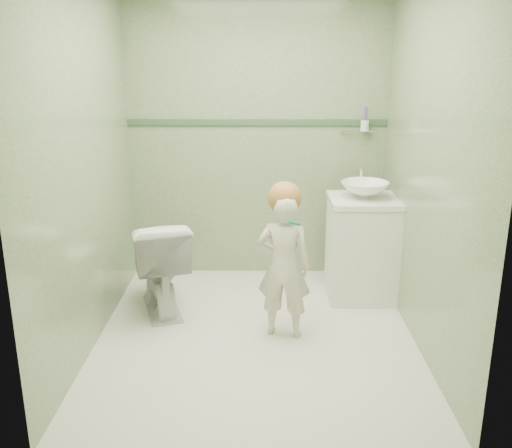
{
  "coord_description": "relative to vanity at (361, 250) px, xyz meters",
  "views": [
    {
      "loc": [
        0.03,
        -3.58,
        1.91
      ],
      "look_at": [
        0.0,
        0.15,
        0.78
      ],
      "focal_mm": 39.72,
      "sensor_mm": 36.0,
      "label": 1
    }
  ],
  "objects": [
    {
      "name": "toilet",
      "position": [
        -1.58,
        -0.26,
        -0.03
      ],
      "size": [
        0.61,
        0.82,
        0.74
      ],
      "primitive_type": "imported",
      "rotation": [
        0.0,
        0.0,
        3.45
      ],
      "color": "white",
      "rests_on": "ground"
    },
    {
      "name": "teal_toothbrush",
      "position": [
        -0.6,
        -0.8,
        0.47
      ],
      "size": [
        0.11,
        0.14,
        0.08
      ],
      "color": "#087C5A",
      "rests_on": "toddler"
    },
    {
      "name": "cup_holder",
      "position": [
        0.05,
        0.48,
        0.93
      ],
      "size": [
        0.26,
        0.07,
        0.21
      ],
      "color": "silver",
      "rests_on": "room_shell"
    },
    {
      "name": "room_shell",
      "position": [
        -0.84,
        -0.7,
        0.8
      ],
      "size": [
        2.5,
        2.54,
        2.4
      ],
      "color": "gray",
      "rests_on": "ground"
    },
    {
      "name": "faucet",
      "position": [
        0.0,
        0.19,
        0.57
      ],
      "size": [
        0.03,
        0.13,
        0.18
      ],
      "color": "silver",
      "rests_on": "counter"
    },
    {
      "name": "ground",
      "position": [
        -0.84,
        -0.7,
        -0.4
      ],
      "size": [
        2.5,
        2.5,
        0.0
      ],
      "primitive_type": "plane",
      "color": "silver",
      "rests_on": "ground"
    },
    {
      "name": "trim_stripe",
      "position": [
        -0.84,
        0.54,
        0.95
      ],
      "size": [
        2.2,
        0.02,
        0.05
      ],
      "primitive_type": "cube",
      "color": "#36543B",
      "rests_on": "room_shell"
    },
    {
      "name": "vanity",
      "position": [
        0.0,
        0.0,
        0.0
      ],
      "size": [
        0.52,
        0.5,
        0.8
      ],
      "primitive_type": "cube",
      "color": "silver",
      "rests_on": "ground"
    },
    {
      "name": "toddler",
      "position": [
        -0.65,
        -0.66,
        0.11
      ],
      "size": [
        0.41,
        0.31,
        1.02
      ],
      "primitive_type": "imported",
      "rotation": [
        0.0,
        0.0,
        2.95
      ],
      "color": "beige",
      "rests_on": "ground"
    },
    {
      "name": "basin",
      "position": [
        0.0,
        0.0,
        0.49
      ],
      "size": [
        0.37,
        0.37,
        0.13
      ],
      "primitive_type": "imported",
      "color": "white",
      "rests_on": "counter"
    },
    {
      "name": "hair_cap",
      "position": [
        -0.65,
        -0.64,
        0.59
      ],
      "size": [
        0.23,
        0.23,
        0.23
      ],
      "primitive_type": "sphere",
      "color": "#A56D37",
      "rests_on": "toddler"
    },
    {
      "name": "counter",
      "position": [
        0.0,
        0.0,
        0.41
      ],
      "size": [
        0.54,
        0.52,
        0.04
      ],
      "primitive_type": "cube",
      "color": "white",
      "rests_on": "vanity"
    }
  ]
}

